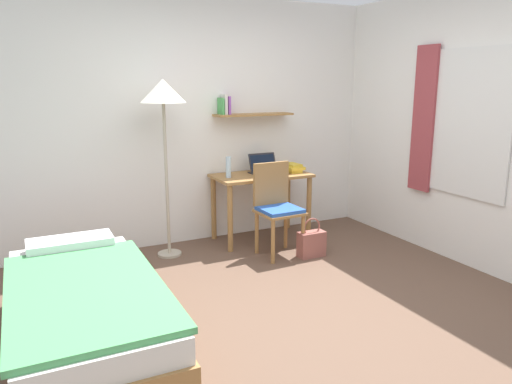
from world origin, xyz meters
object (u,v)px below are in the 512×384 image
object	(u,v)px
desk_chair	(277,205)
standing_lamp	(163,100)
water_bottle	(228,167)
book_stack	(293,168)
handbag	(311,243)
laptop	(264,168)
bed	(86,314)
desk	(261,187)

from	to	relation	value
desk_chair	standing_lamp	size ratio (longest dim) A/B	0.53
water_bottle	book_stack	bearing A→B (deg)	-1.44
standing_lamp	book_stack	bearing A→B (deg)	0.90
handbag	standing_lamp	bearing A→B (deg)	152.32
desk_chair	standing_lamp	world-z (taller)	standing_lamp
book_stack	laptop	bearing A→B (deg)	164.50
bed	laptop	xyz separation A→B (m)	(2.13, 1.58, 0.55)
laptop	desk	bearing A→B (deg)	-140.12
water_bottle	handbag	bearing A→B (deg)	-50.10
handbag	desk_chair	bearing A→B (deg)	140.39
desk	book_stack	world-z (taller)	book_stack
standing_lamp	handbag	bearing A→B (deg)	-27.68
bed	desk_chair	size ratio (longest dim) A/B	2.07
standing_lamp	water_bottle	size ratio (longest dim) A/B	7.83
bed	book_stack	bearing A→B (deg)	31.39
desk_chair	handbag	world-z (taller)	desk_chair
water_bottle	handbag	xyz separation A→B (m)	(0.60, -0.71, -0.71)
water_bottle	book_stack	xyz separation A→B (m)	(0.77, -0.02, -0.07)
bed	standing_lamp	size ratio (longest dim) A/B	1.10
bed	handbag	xyz separation A→B (m)	(2.27, 0.80, -0.10)
desk_chair	water_bottle	size ratio (longest dim) A/B	4.16
desk	desk_chair	world-z (taller)	desk_chair
standing_lamp	laptop	world-z (taller)	standing_lamp
handbag	laptop	bearing A→B (deg)	100.05
bed	water_bottle	xyz separation A→B (m)	(1.67, 1.51, 0.61)
desk	handbag	distance (m)	0.88
book_stack	handbag	size ratio (longest dim) A/B	0.61
bed	standing_lamp	xyz separation A→B (m)	(0.99, 1.47, 1.32)
water_bottle	book_stack	world-z (taller)	water_bottle
desk_chair	book_stack	world-z (taller)	desk_chair
desk	handbag	size ratio (longest dim) A/B	2.59
standing_lamp	desk_chair	bearing A→B (deg)	-23.78
laptop	water_bottle	distance (m)	0.47
desk	book_stack	xyz separation A→B (m)	(0.38, -0.04, 0.19)
water_bottle	laptop	bearing A→B (deg)	8.54
laptop	book_stack	xyz separation A→B (m)	(0.32, -0.09, -0.01)
book_stack	water_bottle	bearing A→B (deg)	178.56
desk	book_stack	distance (m)	0.42
desk	handbag	xyz separation A→B (m)	(0.20, -0.73, -0.46)
desk	desk_chair	bearing A→B (deg)	-98.70
bed	desk	xyz separation A→B (m)	(2.07, 1.53, 0.36)
desk_chair	water_bottle	world-z (taller)	water_bottle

